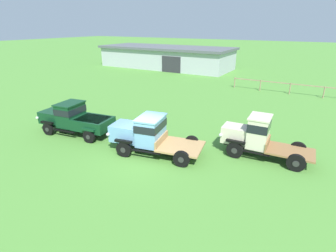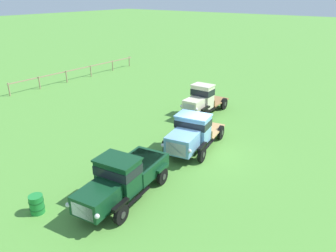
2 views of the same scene
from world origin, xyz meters
The scene contains 7 objects.
ground_plane centered at (0.00, 0.00, 0.00)m, with size 240.00×240.00×0.00m, color #518E38.
farm_shed centered at (-15.65, 28.54, 1.75)m, with size 22.39×8.60×3.46m.
paddock_fence centered at (6.82, 19.40, 0.86)m, with size 15.77×0.54×1.20m.
vintage_truck_foreground_near centered at (-6.02, 0.53, 1.06)m, with size 5.48×2.71×2.09m.
vintage_truck_second_in_line centered at (-0.32, 0.67, 1.13)m, with size 5.60×3.02×2.15m.
vintage_truck_midrow_center centered at (5.12, 3.33, 1.17)m, with size 4.97×2.05×2.32m.
oil_drum_beside_row centered at (-8.99, 2.65, 0.41)m, with size 0.62×0.62×0.82m.
Camera 1 is at (7.62, -10.51, 6.88)m, focal length 28.00 mm.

